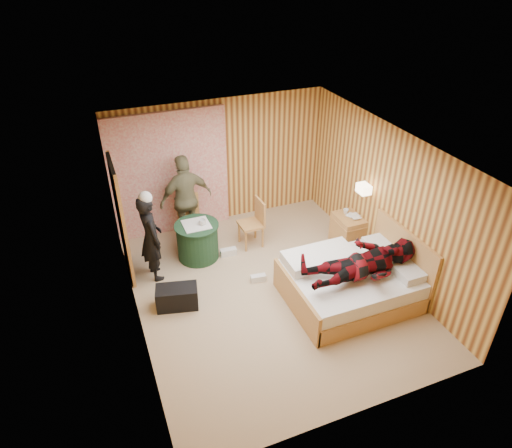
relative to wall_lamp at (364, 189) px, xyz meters
name	(u,v)px	position (x,y,z in m)	size (l,w,h in m)	color
floor	(270,290)	(-1.92, -0.45, -1.30)	(4.20, 5.00, 0.01)	tan
ceiling	(273,149)	(-1.92, -0.45, 1.20)	(4.20, 5.00, 0.01)	silver
wall_back	(220,162)	(-1.92, 2.05, -0.05)	(4.20, 0.02, 2.50)	#E7BB58
wall_left	(129,257)	(-4.02, -0.45, -0.05)	(0.02, 5.00, 2.50)	#E7BB58
wall_right	(388,201)	(0.18, -0.45, -0.05)	(0.02, 5.00, 2.50)	#E7BB58
curtain	(170,175)	(-2.92, 1.98, -0.10)	(2.20, 0.08, 2.40)	silver
doorway	(121,220)	(-3.98, 0.95, -0.28)	(0.06, 0.90, 2.05)	black
wall_lamp	(364,189)	(0.00, 0.00, 0.00)	(0.26, 0.24, 0.16)	gold
bed	(350,282)	(-0.80, -1.07, -1.00)	(1.97, 1.53, 1.05)	tan
nightstand	(348,230)	(-0.04, 0.26, -0.99)	(0.46, 0.62, 0.60)	tan
round_table	(198,241)	(-2.75, 0.90, -0.95)	(0.78, 0.78, 0.70)	#1E4227
chair_far	(189,215)	(-2.74, 1.53, -0.76)	(0.49, 0.49, 0.93)	tan
chair_near	(255,219)	(-1.65, 0.92, -0.76)	(0.43, 0.43, 0.92)	tan
duffel_bag	(177,297)	(-3.42, -0.26, -1.12)	(0.64, 0.34, 0.36)	black
sneaker_left	(258,278)	(-2.01, -0.15, -1.24)	(0.26, 0.11, 0.12)	silver
sneaker_right	(228,252)	(-2.24, 0.74, -1.23)	(0.30, 0.12, 0.13)	silver
woman_standing	(151,238)	(-3.58, 0.65, -0.53)	(0.56, 0.37, 1.54)	black
man_at_table	(186,199)	(-2.75, 1.56, -0.44)	(1.01, 0.42, 1.72)	#74704D
man_on_bed	(365,256)	(-0.77, -1.29, -0.34)	(1.77, 0.67, 0.86)	#63090F
book_lower	(351,218)	(-0.04, 0.21, -0.69)	(0.17, 0.22, 0.02)	silver
book_upper	(351,217)	(-0.04, 0.21, -0.67)	(0.16, 0.22, 0.02)	silver
cup_nightstand	(346,211)	(-0.04, 0.39, -0.65)	(0.10, 0.10, 0.09)	silver
cup_table	(202,222)	(-2.65, 0.85, -0.56)	(0.12, 0.12, 0.10)	silver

